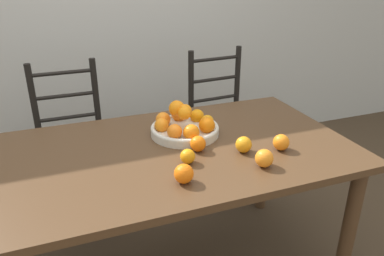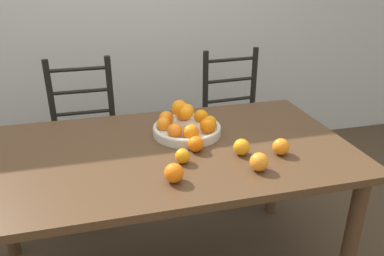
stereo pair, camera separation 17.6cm
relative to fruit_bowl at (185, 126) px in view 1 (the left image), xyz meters
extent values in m
cube|color=beige|center=(-0.17, 1.39, 0.48)|extent=(8.00, 0.06, 2.60)
cube|color=#4C331E|center=(-0.17, -0.13, -0.06)|extent=(1.79, 0.95, 0.03)
cylinder|color=#4C331E|center=(0.65, -0.52, -0.45)|extent=(0.07, 0.07, 0.74)
cylinder|color=#4C331E|center=(0.65, 0.26, -0.45)|extent=(0.07, 0.07, 0.74)
cylinder|color=beige|center=(0.00, 0.00, -0.03)|extent=(0.34, 0.34, 0.04)
torus|color=beige|center=(0.00, 0.00, -0.01)|extent=(0.34, 0.34, 0.02)
sphere|color=orange|center=(0.12, -0.02, 0.01)|extent=(0.06, 0.06, 0.06)
sphere|color=orange|center=(0.09, 0.07, 0.01)|extent=(0.07, 0.07, 0.07)
sphere|color=orange|center=(0.01, 0.12, 0.02)|extent=(0.08, 0.08, 0.08)
sphere|color=orange|center=(-0.09, 0.07, 0.02)|extent=(0.08, 0.08, 0.08)
sphere|color=orange|center=(-0.11, 0.01, 0.02)|extent=(0.07, 0.07, 0.07)
sphere|color=orange|center=(-0.08, -0.08, 0.02)|extent=(0.07, 0.07, 0.07)
sphere|color=orange|center=(-0.01, -0.12, 0.01)|extent=(0.08, 0.08, 0.08)
sphere|color=orange|center=(0.09, -0.08, 0.02)|extent=(0.08, 0.08, 0.08)
sphere|color=orange|center=(0.00, 0.00, 0.08)|extent=(0.07, 0.07, 0.07)
sphere|color=orange|center=(-0.03, 0.03, 0.08)|extent=(0.08, 0.08, 0.08)
sphere|color=orange|center=(-0.01, -0.02, 0.08)|extent=(0.07, 0.07, 0.07)
sphere|color=orange|center=(-0.15, -0.42, -0.01)|extent=(0.08, 0.08, 0.08)
sphere|color=orange|center=(0.36, -0.32, -0.01)|extent=(0.08, 0.08, 0.08)
sphere|color=orange|center=(-0.09, -0.29, -0.01)|extent=(0.07, 0.07, 0.07)
sphere|color=orange|center=(0.20, -0.43, -0.01)|extent=(0.08, 0.08, 0.08)
sphere|color=orange|center=(0.00, -0.19, -0.01)|extent=(0.07, 0.07, 0.07)
sphere|color=orange|center=(0.18, -0.28, -0.01)|extent=(0.07, 0.07, 0.07)
cylinder|color=black|center=(-0.71, 0.43, -0.58)|extent=(0.04, 0.04, 0.48)
cylinder|color=black|center=(-0.33, 0.43, -0.58)|extent=(0.04, 0.04, 0.48)
cylinder|color=black|center=(-0.72, 0.79, -0.31)|extent=(0.04, 0.04, 1.01)
cylinder|color=black|center=(-0.34, 0.79, -0.31)|extent=(0.04, 0.04, 1.01)
cube|color=black|center=(-0.52, 0.61, -0.32)|extent=(0.42, 0.40, 0.04)
cylinder|color=black|center=(-0.53, 0.79, -0.18)|extent=(0.38, 0.03, 0.02)
cylinder|color=black|center=(-0.53, 0.79, -0.03)|extent=(0.38, 0.03, 0.02)
cylinder|color=black|center=(-0.53, 0.79, 0.12)|extent=(0.38, 0.03, 0.02)
cylinder|color=black|center=(0.35, 0.42, -0.58)|extent=(0.04, 0.04, 0.48)
cylinder|color=black|center=(0.73, 0.44, -0.58)|extent=(0.04, 0.04, 0.48)
cylinder|color=black|center=(0.33, 0.77, -0.31)|extent=(0.04, 0.04, 1.01)
cylinder|color=black|center=(0.70, 0.80, -0.31)|extent=(0.04, 0.04, 1.01)
cube|color=black|center=(0.53, 0.61, -0.32)|extent=(0.45, 0.43, 0.04)
cylinder|color=black|center=(0.51, 0.79, -0.18)|extent=(0.38, 0.05, 0.02)
cylinder|color=black|center=(0.51, 0.79, -0.03)|extent=(0.38, 0.05, 0.02)
cylinder|color=black|center=(0.51, 0.79, 0.12)|extent=(0.38, 0.05, 0.02)
camera|label=1|loc=(-0.57, -1.61, 0.74)|focal=35.00mm
camera|label=2|loc=(-0.40, -1.66, 0.74)|focal=35.00mm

